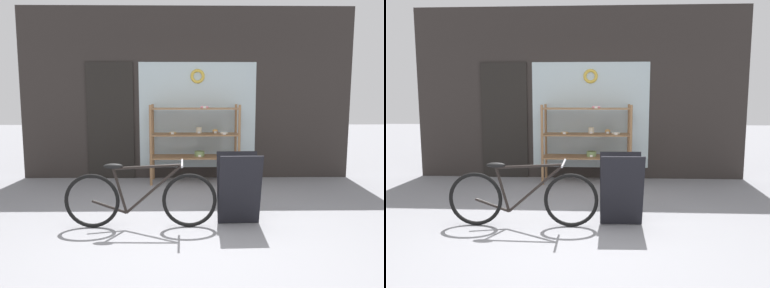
# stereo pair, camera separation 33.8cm
# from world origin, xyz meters

# --- Properties ---
(ground_plane) EXTENTS (30.00, 30.00, 0.00)m
(ground_plane) POSITION_xyz_m (0.00, 0.00, 0.00)
(ground_plane) COLOR gray
(storefront_facade) EXTENTS (5.95, 0.13, 3.07)m
(storefront_facade) POSITION_xyz_m (-0.04, 2.98, 1.50)
(storefront_facade) COLOR #2D2826
(storefront_facade) RESTS_ON ground_plane
(display_case) EXTENTS (1.53, 0.50, 1.36)m
(display_case) POSITION_xyz_m (0.16, 2.60, 0.82)
(display_case) COLOR #8E6642
(display_case) RESTS_ON ground_plane
(bicycle) EXTENTS (1.75, 0.46, 0.77)m
(bicycle) POSITION_xyz_m (-0.54, 0.35, 0.34)
(bicycle) COLOR black
(bicycle) RESTS_ON ground_plane
(sandwich_board) EXTENTS (0.51, 0.40, 0.84)m
(sandwich_board) POSITION_xyz_m (0.61, 0.47, 0.43)
(sandwich_board) COLOR black
(sandwich_board) RESTS_ON ground_plane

